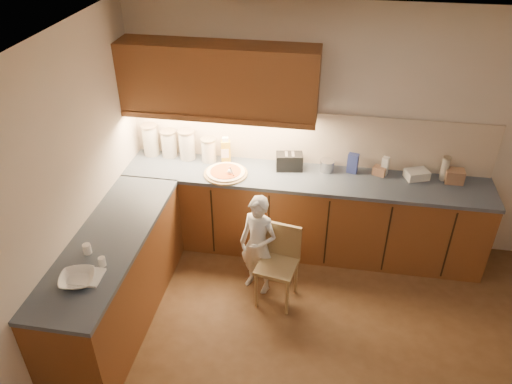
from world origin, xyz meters
The scene contains 24 objects.
room centered at (0.00, 0.00, 1.68)m, with size 4.54×4.50×2.62m.
l_counter centered at (-0.92, 1.25, 0.46)m, with size 3.77×2.62×0.92m.
backsplash centered at (-0.38, 1.99, 1.21)m, with size 3.75×0.02×0.58m, color beige.
upper_cabinets centered at (-1.27, 1.82, 1.85)m, with size 1.95×0.36×0.73m.
pizza_on_board centered at (-1.18, 1.60, 0.94)m, with size 0.45×0.45×0.18m.
child centered at (-0.74, 0.98, 0.53)m, with size 0.39×0.26×1.07m, color white.
wooden_chair centered at (-0.53, 0.90, 0.46)m, with size 0.42×0.42×0.80m.
mixing_bowl centered at (-1.95, -0.15, 0.95)m, with size 0.27×0.27×0.07m, color white.
canister_a centered at (-2.08, 1.89, 1.10)m, with size 0.17×0.17×0.35m.
canister_b centered at (-1.87, 1.88, 1.07)m, with size 0.17×0.17×0.30m.
canister_c centered at (-1.66, 1.86, 1.09)m, with size 0.18×0.18×0.33m.
canister_d centered at (-1.42, 1.85, 1.05)m, with size 0.16×0.16×0.26m.
oil_jug centered at (-1.23, 1.85, 1.06)m, with size 0.11×0.10×0.30m.
toaster centered at (-0.55, 1.82, 1.01)m, with size 0.30×0.20×0.18m.
steel_pot centered at (-0.16, 1.85, 0.98)m, with size 0.16×0.16×0.12m.
blue_box centered at (0.10, 1.86, 1.03)m, with size 0.11×0.07×0.21m, color #303E90.
card_box_a centered at (0.38, 1.86, 0.97)m, with size 0.13×0.09×0.09m, color #AA7A5B.
white_bottle centered at (0.43, 1.88, 1.02)m, with size 0.06×0.06×0.19m, color white.
flat_pack centered at (0.75, 1.85, 0.96)m, with size 0.22×0.16×0.09m, color silver.
tall_jar centered at (1.01, 1.87, 1.05)m, with size 0.08×0.08×0.26m.
card_box_b centered at (1.11, 1.84, 0.99)m, with size 0.18×0.14×0.14m, color #9E7455.
dough_cloth centered at (-1.93, -0.09, 0.93)m, with size 0.27×0.21×0.02m, color white.
spice_jar_a centered at (-2.03, 0.19, 0.96)m, with size 0.07×0.07×0.09m, color white.
spice_jar_b centered at (-1.85, 0.07, 0.96)m, with size 0.06×0.06×0.08m, color white.
Camera 1 is at (-0.14, -2.69, 3.58)m, focal length 35.00 mm.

